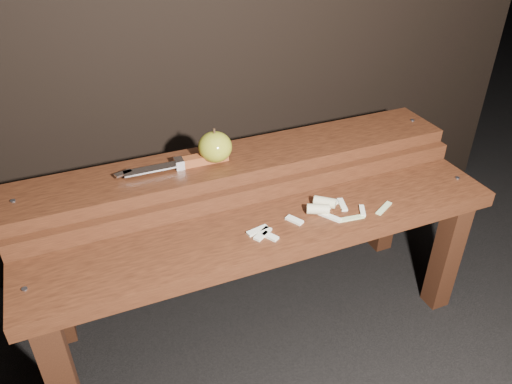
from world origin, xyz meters
name	(u,v)px	position (x,y,z in m)	size (l,w,h in m)	color
ground	(264,330)	(0.00, 0.00, 0.00)	(60.00, 60.00, 0.00)	black
bench_front_tier	(275,250)	(0.00, -0.06, 0.35)	(1.20, 0.20, 0.42)	black
bench_rear_tier	(241,184)	(0.00, 0.17, 0.41)	(1.20, 0.21, 0.50)	black
apple	(215,147)	(-0.07, 0.17, 0.54)	(0.09, 0.09, 0.09)	olive
knife	(191,161)	(-0.13, 0.17, 0.51)	(0.29, 0.04, 0.03)	brown
apple_scraps	(319,211)	(0.12, -0.05, 0.43)	(0.39, 0.12, 0.03)	beige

